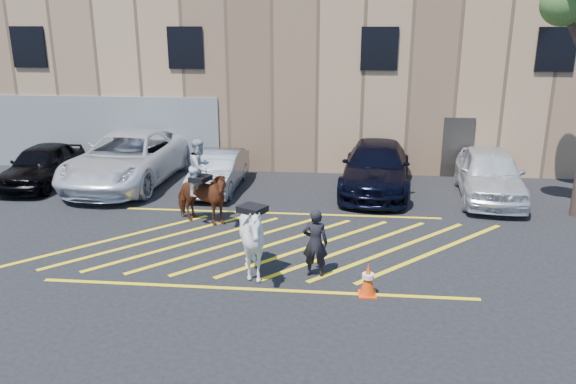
# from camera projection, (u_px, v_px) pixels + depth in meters

# --- Properties ---
(ground) EXTENTS (90.00, 90.00, 0.00)m
(ground) POSITION_uv_depth(u_px,v_px,m) (271.00, 241.00, 14.77)
(ground) COLOR black
(ground) RESTS_ON ground
(car_black_suv) EXTENTS (1.80, 4.25, 1.43)m
(car_black_suv) POSITION_uv_depth(u_px,v_px,m) (42.00, 165.00, 19.64)
(car_black_suv) COLOR black
(car_black_suv) RESTS_ON ground
(car_white_pickup) EXTENTS (3.39, 6.62, 1.79)m
(car_white_pickup) POSITION_uv_depth(u_px,v_px,m) (129.00, 158.00, 19.79)
(car_white_pickup) COLOR white
(car_white_pickup) RESTS_ON ground
(car_silver_sedan) EXTENTS (1.47, 3.99, 1.31)m
(car_silver_sedan) POSITION_uv_depth(u_px,v_px,m) (219.00, 171.00, 19.10)
(car_silver_sedan) COLOR gray
(car_silver_sedan) RESTS_ON ground
(car_blue_suv) EXTENTS (2.73, 5.63, 1.58)m
(car_blue_suv) POSITION_uv_depth(u_px,v_px,m) (376.00, 167.00, 19.01)
(car_blue_suv) COLOR black
(car_blue_suv) RESTS_ON ground
(car_white_suv) EXTENTS (2.41, 4.96, 1.63)m
(car_white_suv) POSITION_uv_depth(u_px,v_px,m) (490.00, 174.00, 18.11)
(car_white_suv) COLOR white
(car_white_suv) RESTS_ON ground
(handler) EXTENTS (0.61, 0.43, 1.58)m
(handler) POSITION_uv_depth(u_px,v_px,m) (315.00, 243.00, 12.56)
(handler) COLOR black
(handler) RESTS_ON ground
(warehouse) EXTENTS (32.42, 10.20, 7.30)m
(warehouse) POSITION_uv_depth(u_px,v_px,m) (304.00, 65.00, 25.11)
(warehouse) COLOR tan
(warehouse) RESTS_ON ground
(hatching_zone) EXTENTS (12.60, 5.12, 0.01)m
(hatching_zone) POSITION_uv_depth(u_px,v_px,m) (270.00, 245.00, 14.48)
(hatching_zone) COLOR yellow
(hatching_zone) RESTS_ON ground
(mounted_bay) EXTENTS (2.04, 1.41, 2.46)m
(mounted_bay) POSITION_uv_depth(u_px,v_px,m) (201.00, 190.00, 15.75)
(mounted_bay) COLOR #5B2D15
(mounted_bay) RESTS_ON ground
(saddled_white) EXTENTS (2.08, 2.15, 1.82)m
(saddled_white) POSITION_uv_depth(u_px,v_px,m) (253.00, 239.00, 12.44)
(saddled_white) COLOR silver
(saddled_white) RESTS_ON ground
(traffic_cone) EXTENTS (0.40, 0.40, 0.73)m
(traffic_cone) POSITION_uv_depth(u_px,v_px,m) (368.00, 279.00, 11.76)
(traffic_cone) COLOR #FF3F0A
(traffic_cone) RESTS_ON ground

